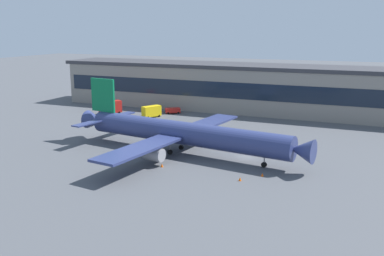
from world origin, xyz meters
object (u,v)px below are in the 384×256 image
(follow_me_car, at_px, (153,108))
(stair_truck, at_px, (152,111))
(catering_truck, at_px, (110,107))
(traffic_cone_2, at_px, (120,162))
(airliner, at_px, (181,133))
(pushback_tractor, at_px, (173,110))
(traffic_cone_0, at_px, (262,175))
(traffic_cone_1, at_px, (162,165))
(traffic_cone_3, at_px, (240,179))

(follow_me_car, xyz_separation_m, stair_truck, (3.96, -8.31, 0.89))
(catering_truck, distance_m, traffic_cone_2, 54.25)
(airliner, height_order, follow_me_car, airliner)
(pushback_tractor, height_order, stair_truck, stair_truck)
(traffic_cone_0, distance_m, traffic_cone_2, 29.34)
(pushback_tractor, xyz_separation_m, traffic_cone_0, (42.19, -49.17, -0.72))
(airliner, distance_m, traffic_cone_1, 11.49)
(follow_me_car, relative_size, stair_truck, 0.75)
(traffic_cone_1, bearing_deg, stair_truck, 120.55)
(stair_truck, height_order, traffic_cone_2, stair_truck)
(follow_me_car, xyz_separation_m, traffic_cone_0, (49.52, -49.26, -0.77))
(follow_me_car, bearing_deg, traffic_cone_2, -68.92)
(pushback_tractor, height_order, traffic_cone_3, pushback_tractor)
(catering_truck, xyz_separation_m, traffic_cone_3, (57.51, -44.46, -1.95))
(traffic_cone_3, bearing_deg, pushback_tractor, 126.25)
(traffic_cone_2, bearing_deg, traffic_cone_3, -0.80)
(traffic_cone_0, bearing_deg, follow_me_car, 135.15)
(traffic_cone_2, bearing_deg, traffic_cone_1, 7.74)
(catering_truck, distance_m, stair_truck, 15.11)
(catering_truck, bearing_deg, follow_me_car, 38.50)
(traffic_cone_0, bearing_deg, airliner, 158.18)
(traffic_cone_1, relative_size, traffic_cone_3, 1.05)
(stair_truck, bearing_deg, pushback_tractor, 67.74)
(traffic_cone_3, bearing_deg, stair_truck, 133.30)
(catering_truck, height_order, traffic_cone_1, catering_truck)
(catering_truck, height_order, traffic_cone_0, catering_truck)
(follow_me_car, bearing_deg, traffic_cone_3, -48.98)
(pushback_tractor, distance_m, traffic_cone_1, 56.21)
(airliner, distance_m, catering_truck, 51.52)
(airliner, height_order, catering_truck, airliner)
(stair_truck, height_order, traffic_cone_1, stair_truck)
(catering_truck, relative_size, traffic_cone_3, 10.92)
(catering_truck, xyz_separation_m, follow_me_car, (11.13, 8.86, -1.20))
(traffic_cone_0, bearing_deg, traffic_cone_1, -173.00)
(airliner, relative_size, traffic_cone_1, 79.42)
(traffic_cone_1, bearing_deg, traffic_cone_3, -5.47)
(traffic_cone_2, bearing_deg, stair_truck, 110.23)
(pushback_tractor, bearing_deg, follow_me_car, 179.35)
(traffic_cone_0, bearing_deg, stair_truck, 138.05)
(stair_truck, xyz_separation_m, traffic_cone_2, (16.45, -44.64, -1.69))
(traffic_cone_0, height_order, traffic_cone_3, traffic_cone_3)
(airliner, bearing_deg, follow_me_car, 125.26)
(airliner, bearing_deg, traffic_cone_1, -87.04)
(catering_truck, bearing_deg, traffic_cone_0, -33.67)
(airliner, distance_m, stair_truck, 41.31)
(stair_truck, distance_m, traffic_cone_0, 61.27)
(traffic_cone_0, height_order, traffic_cone_2, traffic_cone_0)
(catering_truck, distance_m, follow_me_car, 14.28)
(pushback_tractor, distance_m, catering_truck, 20.48)
(stair_truck, relative_size, traffic_cone_3, 9.32)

